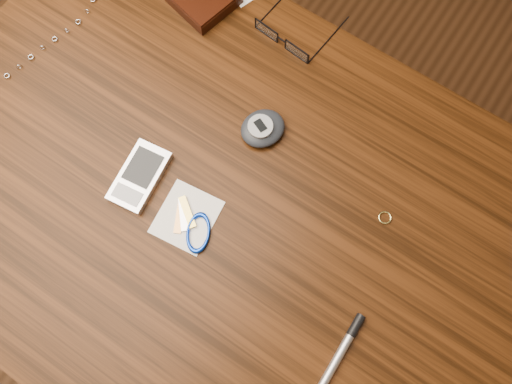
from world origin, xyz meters
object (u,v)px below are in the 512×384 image
(pda_phone, at_px, (140,176))
(silver_pen, at_px, (339,356))
(desk, at_px, (228,222))
(pedometer, at_px, (263,128))
(notepad_keys, at_px, (193,225))
(eyeglasses, at_px, (284,38))

(pda_phone, xyz_separation_m, silver_pen, (0.37, -0.05, -0.00))
(desk, bearing_deg, pedometer, 98.38)
(pedometer, bearing_deg, desk, -81.62)
(desk, distance_m, notepad_keys, 0.12)
(desk, relative_size, silver_pen, 6.76)
(desk, height_order, notepad_keys, notepad_keys)
(pda_phone, height_order, notepad_keys, pda_phone)
(desk, height_order, eyeglasses, eyeglasses)
(pedometer, relative_size, silver_pen, 0.58)
(eyeglasses, relative_size, silver_pen, 0.82)
(eyeglasses, height_order, silver_pen, eyeglasses)
(silver_pen, bearing_deg, notepad_keys, 172.16)
(notepad_keys, xyz_separation_m, silver_pen, (0.27, -0.04, 0.00))
(desk, bearing_deg, silver_pen, -19.42)
(pda_phone, bearing_deg, silver_pen, -8.02)
(notepad_keys, distance_m, silver_pen, 0.27)
(notepad_keys, bearing_deg, eyeglasses, 99.50)
(eyeglasses, relative_size, notepad_keys, 1.13)
(pedometer, xyz_separation_m, silver_pen, (0.26, -0.21, -0.01))
(eyeglasses, distance_m, silver_pen, 0.48)
(desk, distance_m, pedometer, 0.17)
(desk, height_order, pedometer, pedometer)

